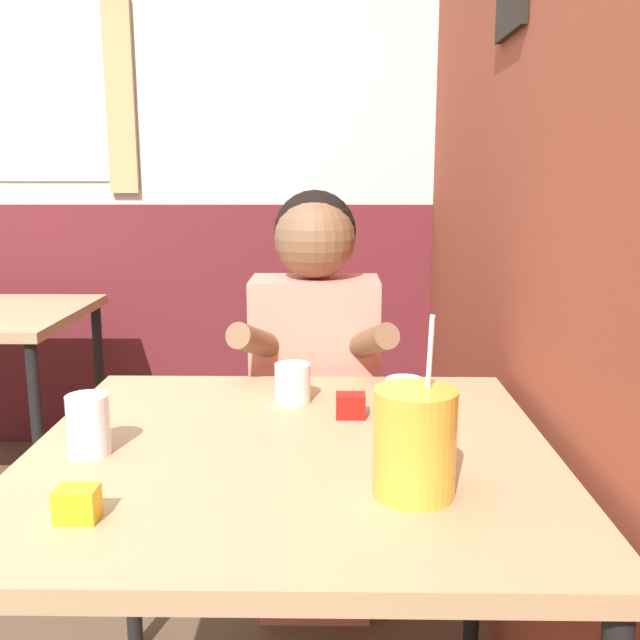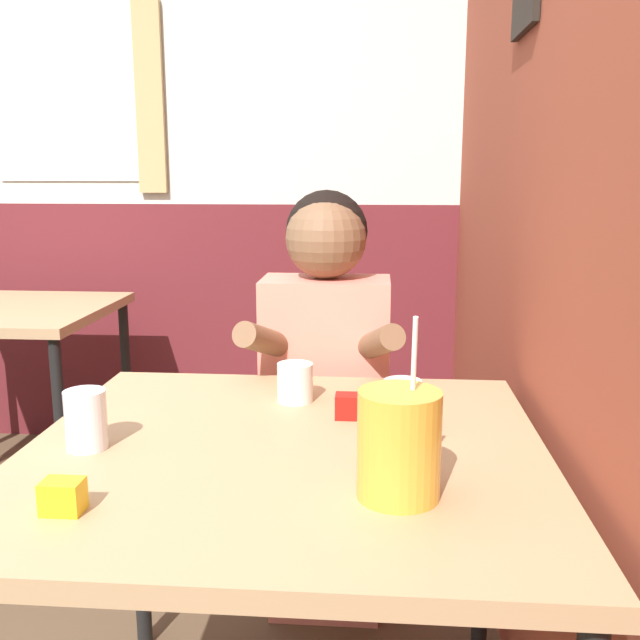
# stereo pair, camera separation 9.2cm
# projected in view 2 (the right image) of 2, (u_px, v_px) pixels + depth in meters

# --- Properties ---
(brick_wall_right) EXTENTS (0.08, 4.28, 2.70)m
(brick_wall_right) POSITION_uv_depth(u_px,v_px,m) (523.00, 129.00, 1.88)
(brick_wall_right) COLOR brown
(brick_wall_right) RESTS_ON ground_plane
(back_wall) EXTENTS (5.54, 0.09, 2.70)m
(back_wall) POSITION_uv_depth(u_px,v_px,m) (166.00, 145.00, 3.13)
(back_wall) COLOR silver
(back_wall) RESTS_ON ground_plane
(main_table) EXTENTS (0.96, 0.92, 0.74)m
(main_table) POSITION_uv_depth(u_px,v_px,m) (285.00, 478.00, 1.33)
(main_table) COLOR tan
(main_table) RESTS_ON ground_plane
(person_seated) EXTENTS (0.42, 0.41, 1.19)m
(person_seated) POSITION_uv_depth(u_px,v_px,m) (326.00, 395.00, 1.95)
(person_seated) COLOR #EA7F6B
(person_seated) RESTS_ON ground_plane
(cocktail_pitcher) EXTENTS (0.13, 0.13, 0.29)m
(cocktail_pitcher) POSITION_uv_depth(u_px,v_px,m) (399.00, 444.00, 1.09)
(cocktail_pitcher) COLOR gold
(cocktail_pitcher) RESTS_ON main_table
(glass_near_pitcher) EXTENTS (0.08, 0.08, 0.11)m
(glass_near_pitcher) POSITION_uv_depth(u_px,v_px,m) (86.00, 420.00, 1.30)
(glass_near_pitcher) COLOR silver
(glass_near_pitcher) RESTS_ON main_table
(glass_center) EXTENTS (0.08, 0.08, 0.09)m
(glass_center) POSITION_uv_depth(u_px,v_px,m) (295.00, 382.00, 1.57)
(glass_center) COLOR silver
(glass_center) RESTS_ON main_table
(glass_far_side) EXTENTS (0.07, 0.07, 0.10)m
(glass_far_side) POSITION_uv_depth(u_px,v_px,m) (402.00, 404.00, 1.40)
(glass_far_side) COLOR silver
(glass_far_side) RESTS_ON main_table
(condiment_ketchup) EXTENTS (0.06, 0.04, 0.05)m
(condiment_ketchup) POSITION_uv_depth(u_px,v_px,m) (350.00, 406.00, 1.46)
(condiment_ketchup) COLOR #B7140F
(condiment_ketchup) RESTS_ON main_table
(condiment_mustard) EXTENTS (0.06, 0.04, 0.05)m
(condiment_mustard) POSITION_uv_depth(u_px,v_px,m) (63.00, 496.00, 1.06)
(condiment_mustard) COLOR yellow
(condiment_mustard) RESTS_ON main_table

